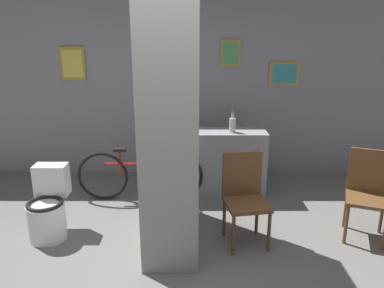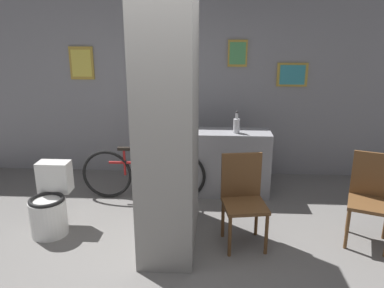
# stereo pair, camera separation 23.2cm
# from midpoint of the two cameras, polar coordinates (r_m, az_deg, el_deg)

# --- Properties ---
(ground_plane) EXTENTS (14.00, 14.00, 0.00)m
(ground_plane) POSITION_cam_midpoint_polar(r_m,az_deg,el_deg) (3.69, -4.16, -19.14)
(ground_plane) COLOR slate
(wall_back) EXTENTS (8.00, 0.09, 2.60)m
(wall_back) POSITION_cam_midpoint_polar(r_m,az_deg,el_deg) (5.67, -2.54, 8.18)
(wall_back) COLOR gray
(wall_back) RESTS_ON ground_plane
(pillar_center) EXTENTS (0.56, 1.25, 2.60)m
(pillar_center) POSITION_cam_midpoint_polar(r_m,az_deg,el_deg) (3.72, -4.90, 3.35)
(pillar_center) COLOR gray
(pillar_center) RESTS_ON ground_plane
(counter_shelf) EXTENTS (1.48, 0.44, 0.89)m
(counter_shelf) POSITION_cam_midpoint_polar(r_m,az_deg,el_deg) (5.11, 1.61, -2.79)
(counter_shelf) COLOR gray
(counter_shelf) RESTS_ON ground_plane
(toilet) EXTENTS (0.40, 0.56, 0.75)m
(toilet) POSITION_cam_midpoint_polar(r_m,az_deg,el_deg) (4.44, -22.43, -9.14)
(toilet) COLOR silver
(toilet) RESTS_ON ground_plane
(chair_near_pillar) EXTENTS (0.49, 0.49, 0.95)m
(chair_near_pillar) POSITION_cam_midpoint_polar(r_m,az_deg,el_deg) (3.97, 6.43, -7.68)
(chair_near_pillar) COLOR brown
(chair_near_pillar) RESTS_ON ground_plane
(chair_by_doorway) EXTENTS (0.55, 0.55, 0.95)m
(chair_by_doorway) POSITION_cam_midpoint_polar(r_m,az_deg,el_deg) (4.40, 23.93, -6.54)
(chair_by_doorway) COLOR brown
(chair_by_doorway) RESTS_ON ground_plane
(bicycle) EXTENTS (1.65, 0.42, 0.72)m
(bicycle) POSITION_cam_midpoint_polar(r_m,az_deg,el_deg) (4.98, -9.15, -4.74)
(bicycle) COLOR black
(bicycle) RESTS_ON ground_plane
(bottle_tall) EXTENTS (0.08, 0.08, 0.29)m
(bottle_tall) POSITION_cam_midpoint_polar(r_m,az_deg,el_deg) (4.91, 4.92, 3.00)
(bottle_tall) COLOR silver
(bottle_tall) RESTS_ON counter_shelf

